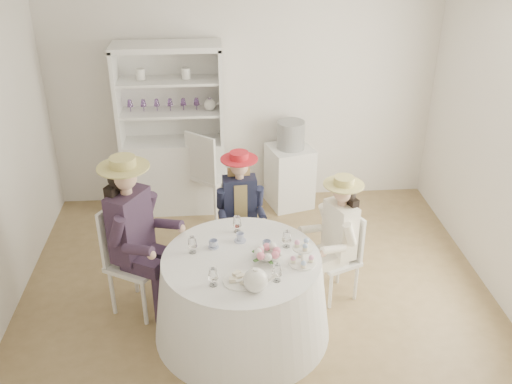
{
  "coord_description": "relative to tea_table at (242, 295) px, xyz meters",
  "views": [
    {
      "loc": [
        -0.34,
        -4.38,
        3.44
      ],
      "look_at": [
        0.0,
        0.1,
        1.05
      ],
      "focal_mm": 40.0,
      "sensor_mm": 36.0,
      "label": 1
    }
  ],
  "objects": [
    {
      "name": "flower_bowl",
      "position": [
        0.21,
        -0.02,
        0.41
      ],
      "size": [
        0.23,
        0.23,
        0.05
      ],
      "primitive_type": "imported",
      "rotation": [
        0.0,
        0.0,
        0.09
      ],
      "color": "white",
      "rests_on": "tea_table"
    },
    {
      "name": "spare_chair",
      "position": [
        -0.28,
        2.04,
        0.19
      ],
      "size": [
        0.62,
        0.62,
        1.06
      ],
      "rotation": [
        0.0,
        0.0,
        2.45
      ],
      "color": "silver",
      "rests_on": "ground"
    },
    {
      "name": "guest_mid",
      "position": [
        0.04,
        0.99,
        0.34
      ],
      "size": [
        0.46,
        0.48,
        1.26
      ],
      "rotation": [
        0.0,
        0.0,
        0.06
      ],
      "color": "silver",
      "rests_on": "ground"
    },
    {
      "name": "stemware_set",
      "position": [
        0.0,
        -0.0,
        0.46
      ],
      "size": [
        0.87,
        0.84,
        0.15
      ],
      "color": "white",
      "rests_on": "tea_table"
    },
    {
      "name": "ground",
      "position": [
        0.17,
        0.5,
        -0.38
      ],
      "size": [
        4.5,
        4.5,
        0.0
      ],
      "primitive_type": "plane",
      "color": "olive",
      "rests_on": "ground"
    },
    {
      "name": "guest_left",
      "position": [
        -0.91,
        0.37,
        0.48
      ],
      "size": [
        0.65,
        0.6,
        1.52
      ],
      "rotation": [
        0.0,
        0.0,
        1.06
      ],
      "color": "silver",
      "rests_on": "ground"
    },
    {
      "name": "wall_right",
      "position": [
        2.42,
        0.5,
        0.97
      ],
      "size": [
        0.0,
        4.5,
        4.5
      ],
      "primitive_type": "plane",
      "rotation": [
        1.57,
        0.0,
        -1.57
      ],
      "color": "silver",
      "rests_on": "ground"
    },
    {
      "name": "teacup_a",
      "position": [
        -0.23,
        0.17,
        0.41
      ],
      "size": [
        0.08,
        0.08,
        0.06
      ],
      "primitive_type": "imported",
      "rotation": [
        0.0,
        0.0,
        -0.01
      ],
      "color": "white",
      "rests_on": "tea_table"
    },
    {
      "name": "wall_front",
      "position": [
        0.17,
        -1.5,
        0.97
      ],
      "size": [
        4.5,
        0.0,
        4.5
      ],
      "primitive_type": "plane",
      "rotation": [
        -1.57,
        0.0,
        0.0
      ],
      "color": "silver",
      "rests_on": "ground"
    },
    {
      "name": "flower_arrangement",
      "position": [
        0.2,
        -0.05,
        0.47
      ],
      "size": [
        0.17,
        0.17,
        0.06
      ],
      "rotation": [
        0.0,
        0.0,
        0.26
      ],
      "color": "pink",
      "rests_on": "tea_table"
    },
    {
      "name": "side_table",
      "position": [
        0.7,
        2.24,
        -0.0
      ],
      "size": [
        0.6,
        0.6,
        0.75
      ],
      "primitive_type": "cube",
      "rotation": [
        0.0,
        0.0,
        0.28
      ],
      "color": "silver",
      "rests_on": "ground"
    },
    {
      "name": "sandwich_plate",
      "position": [
        -0.03,
        -0.31,
        0.4
      ],
      "size": [
        0.26,
        0.26,
        0.06
      ],
      "rotation": [
        0.0,
        0.0,
        0.34
      ],
      "color": "white",
      "rests_on": "tea_table"
    },
    {
      "name": "teacup_c",
      "position": [
        0.22,
        0.13,
        0.41
      ],
      "size": [
        0.1,
        0.1,
        0.06
      ],
      "primitive_type": "imported",
      "rotation": [
        0.0,
        0.0,
        0.41
      ],
      "color": "white",
      "rests_on": "tea_table"
    },
    {
      "name": "cupcake_stand",
      "position": [
        0.49,
        -0.11,
        0.46
      ],
      "size": [
        0.22,
        0.22,
        0.21
      ],
      "rotation": [
        0.0,
        0.0,
        -0.11
      ],
      "color": "white",
      "rests_on": "tea_table"
    },
    {
      "name": "teacup_b",
      "position": [
        0.0,
        0.26,
        0.42
      ],
      "size": [
        0.09,
        0.09,
        0.07
      ],
      "primitive_type": "imported",
      "rotation": [
        0.0,
        0.0,
        -0.27
      ],
      "color": "white",
      "rests_on": "tea_table"
    },
    {
      "name": "guest_right",
      "position": [
        0.89,
        0.42,
        0.33
      ],
      "size": [
        0.53,
        0.48,
        1.26
      ],
      "rotation": [
        0.0,
        0.0,
        -1.17
      ],
      "color": "silver",
      "rests_on": "ground"
    },
    {
      "name": "hatbox",
      "position": [
        0.7,
        2.24,
        0.54
      ],
      "size": [
        0.34,
        0.34,
        0.32
      ],
      "primitive_type": "cylinder",
      "rotation": [
        0.0,
        0.0,
        -0.05
      ],
      "color": "black",
      "rests_on": "side_table"
    },
    {
      "name": "hutch",
      "position": [
        -0.67,
        2.26,
        0.33
      ],
      "size": [
        1.34,
        0.86,
        1.99
      ],
      "rotation": [
        0.0,
        0.0,
        -0.39
      ],
      "color": "silver",
      "rests_on": "ground"
    },
    {
      "name": "ceiling",
      "position": [
        0.17,
        0.5,
        2.32
      ],
      "size": [
        4.5,
        4.5,
        0.0
      ],
      "primitive_type": "plane",
      "rotation": [
        3.14,
        0.0,
        0.0
      ],
      "color": "white",
      "rests_on": "wall_back"
    },
    {
      "name": "table_teapot",
      "position": [
        0.09,
        -0.42,
        0.47
      ],
      "size": [
        0.27,
        0.19,
        0.2
      ],
      "rotation": [
        0.0,
        0.0,
        -0.41
      ],
      "color": "white",
      "rests_on": "tea_table"
    },
    {
      "name": "tea_table",
      "position": [
        0.0,
        0.0,
        0.0
      ],
      "size": [
        1.52,
        1.52,
        0.76
      ],
      "rotation": [
        0.0,
        0.0,
        0.35
      ],
      "color": "white",
      "rests_on": "ground"
    },
    {
      "name": "wall_back",
      "position": [
        0.17,
        2.5,
        0.97
      ],
      "size": [
        4.5,
        0.0,
        4.5
      ],
      "primitive_type": "plane",
      "rotation": [
        1.57,
        0.0,
        0.0
      ],
      "color": "silver",
      "rests_on": "ground"
    }
  ]
}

